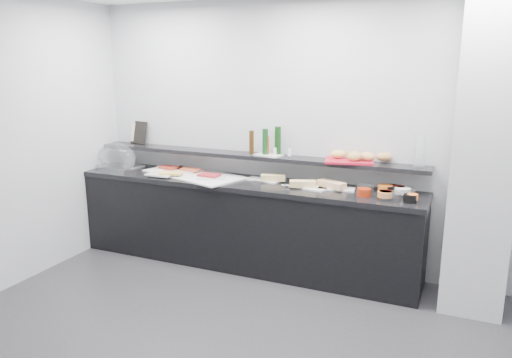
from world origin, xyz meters
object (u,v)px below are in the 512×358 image
at_px(cloche_base, 121,167).
at_px(carafe, 420,152).
at_px(framed_print, 139,132).
at_px(condiment_tray, 268,155).
at_px(sandwich_plate_mid, 308,187).
at_px(bread_tray, 349,161).

bearing_deg(cloche_base, carafe, 14.45).
distance_m(framed_print, carafe, 3.13).
distance_m(cloche_base, condiment_tray, 1.76).
bearing_deg(cloche_base, framed_print, 87.47).
height_order(sandwich_plate_mid, framed_print, framed_print).
height_order(cloche_base, framed_print, framed_print).
xyz_separation_m(cloche_base, framed_print, (0.07, 0.27, 0.36)).
relative_size(cloche_base, bread_tray, 1.05).
relative_size(condiment_tray, bread_tray, 0.60).
bearing_deg(carafe, sandwich_plate_mid, -170.48).
height_order(bread_tray, carafe, carafe).
xyz_separation_m(cloche_base, carafe, (3.20, 0.16, 0.38)).
distance_m(condiment_tray, carafe, 1.47).
height_order(condiment_tray, carafe, carafe).
bearing_deg(condiment_tray, cloche_base, -159.79).
height_order(condiment_tray, bread_tray, bread_tray).
bearing_deg(framed_print, sandwich_plate_mid, 8.73).
distance_m(framed_print, condiment_tray, 1.67).
height_order(sandwich_plate_mid, bread_tray, bread_tray).
height_order(cloche_base, sandwich_plate_mid, cloche_base).
bearing_deg(cloche_base, bread_tray, 15.86).
bearing_deg(framed_print, bread_tray, 14.19).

